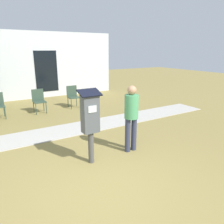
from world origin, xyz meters
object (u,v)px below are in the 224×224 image
object	(u,v)px
person_standing	(131,114)
outdoor_chair_middle	(39,99)
outdoor_chair_right	(73,95)
parking_meter	(90,117)

from	to	relation	value
person_standing	outdoor_chair_middle	world-z (taller)	person_standing
person_standing	outdoor_chair_right	bearing A→B (deg)	87.76
parking_meter	person_standing	world-z (taller)	parking_meter
parking_meter	person_standing	bearing A→B (deg)	1.27
parking_meter	person_standing	size ratio (longest dim) A/B	1.01
parking_meter	outdoor_chair_right	xyz separation A→B (m)	(1.43, 4.63, -0.49)
person_standing	outdoor_chair_right	world-z (taller)	person_standing
parking_meter	person_standing	xyz separation A→B (m)	(1.06, 0.02, -0.09)
person_standing	parking_meter	bearing A→B (deg)	-176.42
parking_meter	outdoor_chair_middle	size ratio (longest dim) A/B	1.77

